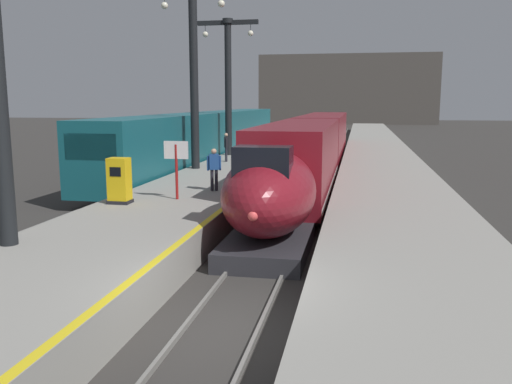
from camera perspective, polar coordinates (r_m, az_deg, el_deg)
The scene contains 18 objects.
ground_plane at distance 11.18m, azimuth -3.79°, elevation -14.63°, with size 260.00×260.00×0.00m, color #33302D.
platform_left at distance 35.47m, azimuth -0.09°, elevation 3.02°, with size 4.80×110.00×1.05m, color gray.
platform_right at distance 34.87m, azimuth 13.11°, elevation 2.66°, with size 4.80×110.00×1.05m, color gray.
platform_left_safety_stripe at distance 35.06m, azimuth 3.58°, elevation 3.79°, with size 0.20×107.80×0.01m, color yellow.
rail_main_left at distance 37.78m, azimuth 5.63°, elevation 2.67°, with size 0.08×110.00×0.12m, color slate.
rail_main_right at distance 37.68m, azimuth 7.90°, elevation 2.60°, with size 0.08×110.00×0.12m, color slate.
rail_secondary_left at distance 39.33m, azimuth -6.22°, elevation 2.93°, with size 0.08×110.00×0.12m, color slate.
rail_secondary_right at distance 38.92m, azimuth -4.11°, elevation 2.89°, with size 0.08×110.00×0.12m, color slate.
highspeed_train_main at distance 31.48m, azimuth 6.03°, elevation 4.71°, with size 2.92×37.15×3.60m.
regional_train_adjacent at distance 39.85m, azimuth -4.84°, elevation 6.02°, with size 2.85×36.60×3.80m.
station_column_mid at distance 28.76m, azimuth -6.63°, elevation 13.65°, with size 4.00×0.68×9.33m.
station_column_far at distance 35.95m, azimuth -2.97°, elevation 12.41°, with size 4.00×0.68×8.78m.
passenger_near_edge at distance 31.96m, azimuth -3.19°, elevation 5.01°, with size 0.33×0.55×1.69m.
passenger_mid_platform at distance 21.45m, azimuth -4.47°, elevation 2.75°, with size 0.53×0.35×1.69m.
rolling_suitcase at distance 32.04m, azimuth 0.19°, elevation 3.81°, with size 0.40×0.22×0.98m.
ticket_machine_yellow at distance 19.34m, azimuth -14.28°, elevation 0.99°, with size 0.76×0.62×1.60m.
departure_info_board at distance 19.66m, azimuth -8.45°, elevation 3.57°, with size 0.90×0.10×2.12m.
terminus_back_wall at distance 111.91m, azimuth 9.63°, elevation 10.69°, with size 36.00×2.00×14.00m, color #4C4742.
Camera 1 is at (2.61, -9.86, 4.58)m, focal length 37.74 mm.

